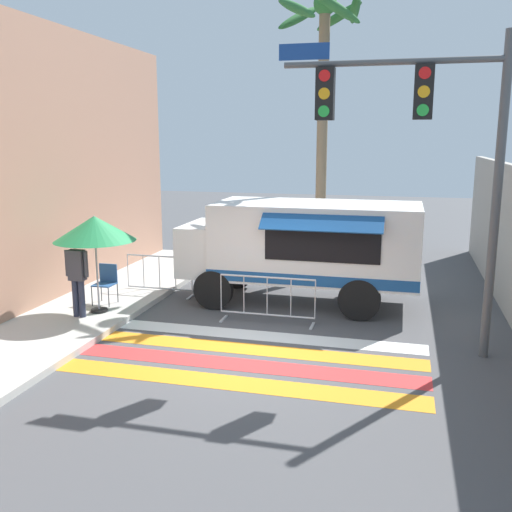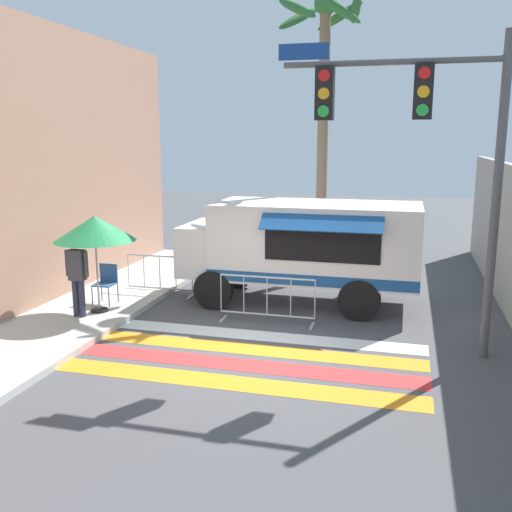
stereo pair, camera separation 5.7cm
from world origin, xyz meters
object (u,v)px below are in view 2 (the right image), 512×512
Objects in this scene: food_truck at (298,244)px; barricade_front at (267,300)px; traffic_signal_pole at (423,131)px; barricade_side at (160,276)px; folding_chair at (106,280)px; palm_tree at (323,76)px; patio_umbrella at (95,229)px; vendor_person at (77,272)px.

food_truck is 1.94m from barricade_front.
food_truck reaches higher than barricade_front.
barricade_side is at bearing 159.04° from traffic_signal_pole.
food_truck is at bearing 135.78° from traffic_signal_pole.
traffic_signal_pole is 2.71× the size of barricade_front.
barricade_side is at bearing -176.37° from food_truck.
folding_chair is 0.52× the size of barricade_side.
food_truck is 4.83m from palm_tree.
folding_chair is 7.68m from palm_tree.
food_truck is 0.73× the size of palm_tree.
palm_tree is at bearing 40.54° from folding_chair.
patio_umbrella is 7.27m from palm_tree.
palm_tree reaches higher than vendor_person.
traffic_signal_pole is 7.35m from barricade_side.
vendor_person is at bearing -118.06° from patio_umbrella.
folding_chair is (-0.17, 0.66, -1.29)m from patio_umbrella.
food_truck is 2.67× the size of barricade_front.
folding_chair is at bearing 171.72° from traffic_signal_pole.
palm_tree reaches higher than folding_chair.
folding_chair is at bearing -159.59° from food_truck.
traffic_signal_pole reaches higher than barricade_front.
traffic_signal_pole is at bearing -20.96° from barricade_side.
barricade_side is 6.76m from palm_tree.
patio_umbrella is (-6.60, 0.32, -2.00)m from traffic_signal_pole.
food_truck is at bearing -92.49° from palm_tree.
food_truck is at bearing 3.63° from barricade_side.
patio_umbrella is 0.28× the size of palm_tree.
barricade_front is (3.65, 0.55, -1.46)m from patio_umbrella.
vendor_person is 2.61m from barricade_side.
folding_chair is (-4.16, -1.55, -0.77)m from food_truck.
vendor_person is (-0.05, -1.08, 0.43)m from folding_chair.
vendor_person is 0.98× the size of barricade_side.
palm_tree is at bearing 49.83° from patio_umbrella.
palm_tree is at bearing 83.94° from barricade_front.
barricade_front is at bearing 163.59° from traffic_signal_pole.
vendor_person is at bearing -96.79° from folding_chair.
patio_umbrella reaches higher than folding_chair.
food_truck is 4.98m from vendor_person.
barricade_front is (-2.95, 0.87, -3.47)m from traffic_signal_pole.
barricade_side is (-3.44, -0.22, -0.95)m from food_truck.
barricade_side is (0.55, 1.99, -1.47)m from patio_umbrella.
patio_umbrella reaches higher than vendor_person.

